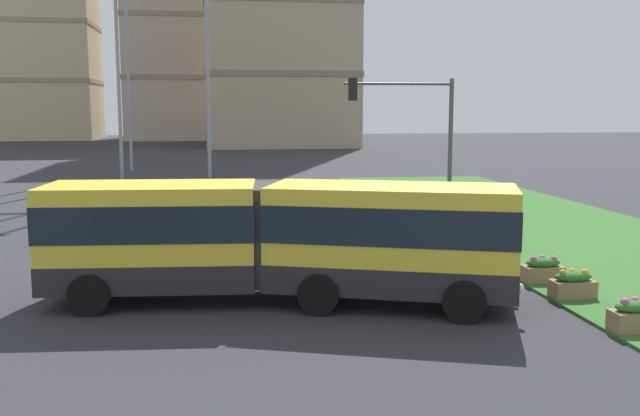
{
  "coord_description": "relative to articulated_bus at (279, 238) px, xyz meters",
  "views": [
    {
      "loc": [
        -1.84,
        -3.31,
        4.9
      ],
      "look_at": [
        1.0,
        15.66,
        2.2
      ],
      "focal_mm": 40.13,
      "sensor_mm": 36.0,
      "label": 1
    }
  ],
  "objects": [
    {
      "name": "traffic_light_far_right",
      "position": [
        5.73,
        7.72,
        2.45
      ],
      "size": [
        4.05,
        0.28,
        5.94
      ],
      "color": "#474C51",
      "rests_on": "ground"
    },
    {
      "name": "flower_planter_3",
      "position": [
        7.45,
        -3.72,
        -1.23
      ],
      "size": [
        1.1,
        0.56,
        0.74
      ],
      "color": "#937051",
      "rests_on": "grass_median"
    },
    {
      "name": "car_white_van",
      "position": [
        -5.78,
        10.56,
        -0.9
      ],
      "size": [
        4.56,
        2.38,
        1.58
      ],
      "color": "silver",
      "rests_on": "ground"
    },
    {
      "name": "articulated_bus",
      "position": [
        0.0,
        0.0,
        0.0
      ],
      "size": [
        11.9,
        4.99,
        3.0
      ],
      "color": "yellow",
      "rests_on": "ground"
    },
    {
      "name": "flower_planter_4",
      "position": [
        7.45,
        -0.93,
        -1.23
      ],
      "size": [
        1.1,
        0.56,
        0.74
      ],
      "color": "#937051",
      "rests_on": "grass_median"
    },
    {
      "name": "flower_planter_5",
      "position": [
        7.45,
        0.76,
        -1.23
      ],
      "size": [
        1.1,
        0.56,
        0.74
      ],
      "color": "#937051",
      "rests_on": "grass_median"
    }
  ]
}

